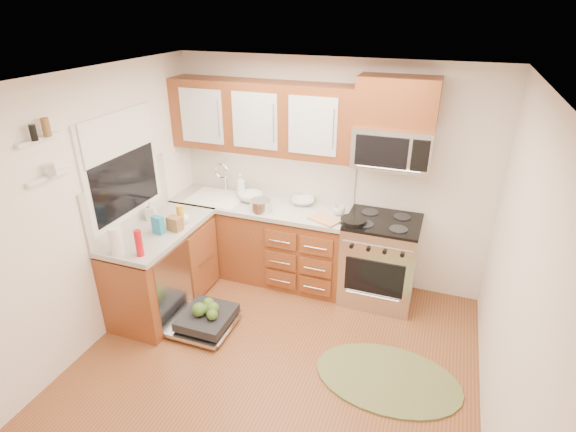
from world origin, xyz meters
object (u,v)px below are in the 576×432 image
at_px(rug, 388,379).
at_px(skillet, 353,221).
at_px(upper_cabinets, 261,117).
at_px(microwave, 393,147).
at_px(cup, 339,211).
at_px(stock_pot, 261,206).
at_px(bowl_a, 303,201).
at_px(range, 380,260).
at_px(sink, 218,208).
at_px(paper_towel_roll, 116,240).
at_px(bowl_b, 250,197).
at_px(dishwasher, 204,320).
at_px(cutting_board, 325,220).

xyz_separation_m(rug, skillet, (-0.59, 1.02, 0.96)).
relative_size(upper_cabinets, microwave, 2.70).
distance_m(microwave, cup, 0.87).
distance_m(stock_pot, cup, 0.85).
bearing_deg(stock_pot, bowl_a, 43.61).
height_order(range, microwave, microwave).
bearing_deg(microwave, bowl_a, 176.93).
height_order(upper_cabinets, skillet, upper_cabinets).
bearing_deg(range, cup, 176.60).
bearing_deg(upper_cabinets, sink, -163.55).
distance_m(paper_towel_roll, bowl_b, 1.64).
distance_m(range, stock_pot, 1.41).
bearing_deg(dishwasher, bowl_b, 89.46).
xyz_separation_m(bowl_a, bowl_b, (-0.60, -0.11, 0.01)).
xyz_separation_m(stock_pot, paper_towel_roll, (-0.87, -1.27, 0.06)).
height_order(range, cutting_board, range).
distance_m(range, cup, 0.69).
distance_m(rug, cutting_board, 1.65).
distance_m(bowl_b, cup, 1.05).
bearing_deg(cup, bowl_a, 162.65).
bearing_deg(skillet, range, 31.11).
distance_m(upper_cabinets, sink, 1.21).
bearing_deg(microwave, stock_pot, -167.02).
distance_m(dishwasher, cup, 1.80).
xyz_separation_m(dishwasher, bowl_b, (0.01, 1.19, 0.87)).
relative_size(cutting_board, bowl_a, 1.24).
bearing_deg(cutting_board, paper_towel_roll, -140.75).
bearing_deg(cutting_board, sink, 173.76).
height_order(skillet, cup, cup).
bearing_deg(range, dishwasher, -143.73).
xyz_separation_m(rug, bowl_b, (-1.84, 1.25, 0.96)).
bearing_deg(rug, cup, 123.00).
xyz_separation_m(microwave, dishwasher, (-1.54, -1.25, -1.60)).
distance_m(microwave, cutting_board, 1.00).
bearing_deg(rug, cutting_board, 130.92).
xyz_separation_m(stock_pot, bowl_b, (-0.23, 0.24, -0.02)).
xyz_separation_m(range, sink, (-1.93, -0.01, 0.33)).
distance_m(microwave, paper_towel_roll, 2.75).
bearing_deg(cutting_board, dishwasher, -134.51).
bearing_deg(sink, dishwasher, -70.80).
relative_size(rug, bowl_b, 4.49).
height_order(microwave, skillet, microwave).
xyz_separation_m(stock_pot, bowl_a, (0.37, 0.35, -0.04)).
bearing_deg(rug, bowl_a, 132.46).
xyz_separation_m(microwave, stock_pot, (-1.30, -0.30, -0.71)).
xyz_separation_m(range, skillet, (-0.28, -0.17, 0.50)).
xyz_separation_m(range, bowl_b, (-1.53, 0.06, 0.49)).
distance_m(bowl_a, cup, 0.47).
distance_m(upper_cabinets, cup, 1.30).
relative_size(dishwasher, rug, 0.55).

